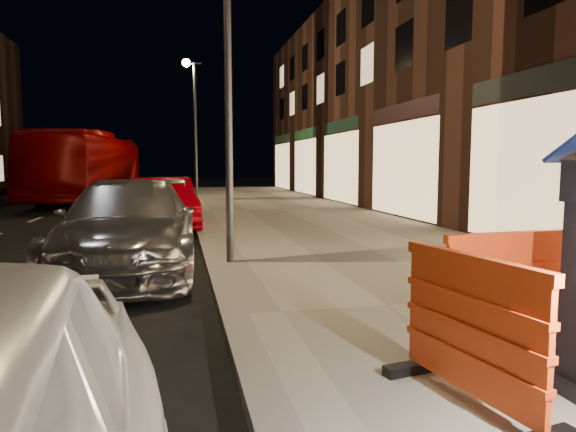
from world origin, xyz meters
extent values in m
plane|color=black|center=(0.00, 0.00, 0.00)|extent=(120.00, 120.00, 0.00)
cube|color=gray|center=(3.00, 0.00, 0.07)|extent=(6.00, 60.00, 0.15)
cube|color=slate|center=(0.00, 0.00, 0.07)|extent=(0.30, 60.00, 0.15)
cube|color=#E44114|center=(2.26, -1.46, 0.66)|extent=(1.36, 0.67, 1.03)
cube|color=#E44114|center=(1.31, -2.41, 0.66)|extent=(0.77, 1.39, 1.03)
imported|color=#ADADB2|center=(-1.36, 3.36, 0.00)|extent=(2.20, 5.18, 1.49)
imported|color=#9A020E|center=(-0.97, 8.81, 0.00)|extent=(1.94, 4.35, 1.39)
imported|color=#8C0405|center=(-4.57, 19.79, 0.00)|extent=(3.73, 11.57, 3.17)
cylinder|color=#3F3F44|center=(0.25, 3.00, 3.15)|extent=(0.12, 0.12, 6.00)
cylinder|color=#3F3F44|center=(0.25, 18.00, 3.15)|extent=(0.12, 0.12, 6.00)
camera|label=1|loc=(-0.58, -5.40, 1.77)|focal=32.00mm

